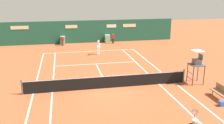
# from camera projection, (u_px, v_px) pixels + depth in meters

# --- Properties ---
(ground_plane) EXTENTS (80.00, 80.00, 0.01)m
(ground_plane) POSITION_uv_depth(u_px,v_px,m) (107.00, 85.00, 18.83)
(ground_plane) COLOR #A8512D
(tennis_net) EXTENTS (12.10, 0.10, 1.07)m
(tennis_net) POSITION_uv_depth(u_px,v_px,m) (108.00, 81.00, 18.15)
(tennis_net) COLOR #4C4C51
(tennis_net) RESTS_ON ground_plane
(sponsor_back_wall) EXTENTS (25.00, 1.02, 3.04)m
(sponsor_back_wall) POSITION_uv_depth(u_px,v_px,m) (85.00, 32.00, 33.87)
(sponsor_back_wall) COLOR #1E5642
(sponsor_back_wall) RESTS_ON ground_plane
(umpire_chair) EXTENTS (1.00, 1.00, 2.60)m
(umpire_chair) POSITION_uv_depth(u_px,v_px,m) (197.00, 63.00, 18.78)
(umpire_chair) COLOR #47474C
(umpire_chair) RESTS_ON ground_plane
(player_bench) EXTENTS (0.54, 1.54, 0.88)m
(player_bench) POSITION_uv_depth(u_px,v_px,m) (221.00, 91.00, 16.40)
(player_bench) COLOR #38383D
(player_bench) RESTS_ON ground_plane
(player_on_baseline) EXTENTS (0.48, 0.77, 1.78)m
(player_on_baseline) POSITION_uv_depth(u_px,v_px,m) (98.00, 46.00, 27.65)
(player_on_baseline) COLOR white
(player_on_baseline) RESTS_ON ground_plane
(ball_kid_right_post) EXTENTS (0.46, 0.21, 1.38)m
(ball_kid_right_post) POSITION_uv_depth(u_px,v_px,m) (113.00, 38.00, 33.47)
(ball_kid_right_post) COLOR black
(ball_kid_right_post) RESTS_ON ground_plane
(ball_kid_centre_post) EXTENTS (0.44, 0.18, 1.31)m
(ball_kid_centre_post) POSITION_uv_depth(u_px,v_px,m) (62.00, 40.00, 32.20)
(ball_kid_centre_post) COLOR black
(ball_kid_centre_post) RESTS_ON ground_plane
(tennis_ball_mid_court) EXTENTS (0.07, 0.07, 0.07)m
(tennis_ball_mid_court) POSITION_uv_depth(u_px,v_px,m) (134.00, 60.00, 25.36)
(tennis_ball_mid_court) COLOR #CCE033
(tennis_ball_mid_court) RESTS_ON ground_plane
(tennis_ball_by_sideline) EXTENTS (0.07, 0.07, 0.07)m
(tennis_ball_by_sideline) POSITION_uv_depth(u_px,v_px,m) (58.00, 57.00, 26.74)
(tennis_ball_by_sideline) COLOR #CCE033
(tennis_ball_by_sideline) RESTS_ON ground_plane
(tennis_ball_near_service_line) EXTENTS (0.07, 0.07, 0.07)m
(tennis_ball_near_service_line) POSITION_uv_depth(u_px,v_px,m) (96.00, 74.00, 21.27)
(tennis_ball_near_service_line) COLOR #CCE033
(tennis_ball_near_service_line) RESTS_ON ground_plane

